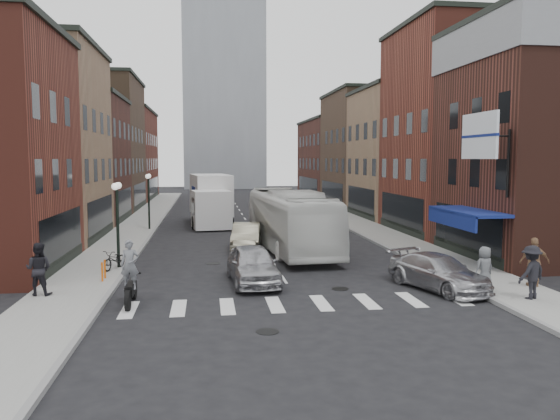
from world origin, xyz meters
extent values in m
plane|color=black|center=(0.00, 0.00, 0.00)|extent=(160.00, 160.00, 0.00)
cube|color=gray|center=(-8.50, 22.00, 0.07)|extent=(3.00, 74.00, 0.15)
cube|color=gray|center=(8.50, 22.00, 0.07)|extent=(3.00, 74.00, 0.15)
cube|color=gray|center=(-7.00, 22.00, 0.00)|extent=(0.20, 74.00, 0.16)
cube|color=gray|center=(7.00, 22.00, 0.00)|extent=(0.20, 74.00, 0.16)
cube|color=silver|center=(0.00, -3.00, 0.00)|extent=(12.00, 2.20, 0.01)
cube|color=black|center=(-10.02, 4.50, 1.60)|extent=(0.08, 7.20, 2.20)
cube|color=#A47B5A|center=(-15.00, 14.00, 6.00)|extent=(10.00, 10.00, 12.00)
cube|color=black|center=(-10.02, 14.00, 1.60)|extent=(0.08, 8.00, 2.20)
cube|color=black|center=(-15.00, 14.00, 12.15)|extent=(10.30, 10.20, 0.30)
cube|color=#421F17|center=(-15.00, 24.00, 5.00)|extent=(10.00, 10.00, 10.00)
cube|color=black|center=(-10.02, 24.00, 1.60)|extent=(0.08, 8.00, 2.20)
cube|color=black|center=(-15.00, 24.00, 10.15)|extent=(10.30, 10.20, 0.30)
cube|color=#4C3726|center=(-15.00, 35.00, 6.50)|extent=(10.00, 12.00, 13.00)
cube|color=black|center=(-10.02, 35.00, 1.60)|extent=(0.08, 9.60, 2.20)
cube|color=black|center=(-15.00, 35.00, 13.15)|extent=(10.30, 12.20, 0.30)
cube|color=maroon|center=(-15.00, 49.00, 5.50)|extent=(10.00, 16.00, 11.00)
cube|color=black|center=(-10.02, 49.00, 1.60)|extent=(0.08, 12.80, 2.20)
cube|color=black|center=(-15.00, 49.00, 11.15)|extent=(10.30, 16.20, 0.30)
cube|color=#421F17|center=(15.00, 4.50, 6.00)|extent=(10.00, 9.00, 12.00)
cube|color=black|center=(10.02, 4.50, 1.60)|extent=(0.08, 7.20, 2.20)
cube|color=maroon|center=(15.00, 14.00, 7.00)|extent=(10.00, 10.00, 14.00)
cube|color=black|center=(10.02, 14.00, 1.60)|extent=(0.08, 8.00, 2.20)
cube|color=black|center=(15.00, 14.00, 14.15)|extent=(10.30, 10.20, 0.30)
cube|color=#A47B5A|center=(15.00, 24.00, 5.50)|extent=(10.00, 10.00, 11.00)
cube|color=black|center=(10.02, 24.00, 1.60)|extent=(0.08, 8.00, 2.20)
cube|color=black|center=(15.00, 24.00, 11.15)|extent=(10.30, 10.20, 0.30)
cube|color=#4C3726|center=(15.00, 35.00, 6.00)|extent=(10.00, 12.00, 12.00)
cube|color=black|center=(10.02, 35.00, 1.60)|extent=(0.08, 9.60, 2.20)
cube|color=black|center=(15.00, 35.00, 12.15)|extent=(10.30, 12.20, 0.30)
cube|color=#421F17|center=(15.00, 49.00, 5.00)|extent=(10.00, 16.00, 10.00)
cube|color=black|center=(10.02, 49.00, 1.60)|extent=(0.08, 12.80, 2.20)
cube|color=black|center=(15.00, 49.00, 10.15)|extent=(10.30, 16.20, 0.30)
cube|color=navy|center=(9.10, 2.50, 2.70)|extent=(1.80, 5.00, 0.15)
cube|color=navy|center=(8.25, 2.50, 2.35)|extent=(0.10, 5.00, 0.70)
cylinder|color=black|center=(9.90, 0.50, 5.00)|extent=(0.12, 0.12, 3.00)
cylinder|color=black|center=(9.20, 0.50, 6.20)|extent=(1.40, 0.08, 0.08)
cube|color=silver|center=(8.50, 0.50, 6.20)|extent=(0.12, 3.00, 2.00)
cube|color=#9399A0|center=(0.00, 78.00, 25.00)|extent=(14.00, 14.00, 50.00)
cylinder|color=black|center=(-7.40, 4.00, 2.00)|extent=(0.14, 0.14, 4.00)
cylinder|color=black|center=(-7.40, 4.00, 4.00)|extent=(0.06, 0.90, 0.06)
sphere|color=white|center=(-7.40, 3.55, 3.95)|extent=(0.32, 0.32, 0.32)
sphere|color=white|center=(-7.40, 4.45, 3.95)|extent=(0.32, 0.32, 0.32)
cylinder|color=black|center=(-7.40, 18.00, 2.00)|extent=(0.14, 0.14, 4.00)
cylinder|color=black|center=(-7.40, 18.00, 4.00)|extent=(0.06, 0.90, 0.06)
sphere|color=white|center=(-7.40, 17.55, 3.95)|extent=(0.32, 0.32, 0.32)
sphere|color=white|center=(-7.40, 18.45, 3.95)|extent=(0.32, 0.32, 0.32)
cylinder|color=#D8590C|center=(-7.60, 1.00, 0.55)|extent=(0.08, 0.08, 0.80)
cylinder|color=#D8590C|center=(-7.60, 1.60, 0.55)|extent=(0.08, 0.08, 0.80)
cube|color=silver|center=(-2.94, 18.13, 1.49)|extent=(3.01, 3.20, 2.76)
cube|color=black|center=(-2.94, 18.13, 1.77)|extent=(2.88, 1.89, 1.21)
cube|color=silver|center=(-2.94, 22.33, 2.32)|extent=(3.50, 6.06, 3.20)
cube|color=navy|center=(-2.94, 22.33, 2.32)|extent=(3.07, 2.56, 1.32)
cube|color=black|center=(-2.94, 22.11, 0.50)|extent=(3.36, 7.44, 0.39)
cylinder|color=black|center=(-4.21, 18.35, 0.50)|extent=(0.31, 0.99, 0.99)
cylinder|color=black|center=(-1.67, 18.35, 0.50)|extent=(0.31, 0.99, 0.99)
cylinder|color=black|center=(-4.21, 22.11, 0.50)|extent=(0.31, 0.99, 0.99)
cylinder|color=black|center=(-1.67, 22.11, 0.50)|extent=(0.31, 0.99, 0.99)
cylinder|color=black|center=(-4.21, 24.31, 0.50)|extent=(0.31, 0.99, 0.99)
cylinder|color=black|center=(-1.67, 24.31, 0.50)|extent=(0.31, 0.99, 0.99)
cylinder|color=black|center=(-6.01, -1.48, 0.35)|extent=(0.15, 0.71, 0.71)
cylinder|color=black|center=(-6.01, -3.09, 0.35)|extent=(0.15, 0.71, 0.71)
cube|color=black|center=(-6.01, -2.29, 0.59)|extent=(0.27, 1.29, 0.38)
cube|color=black|center=(-6.01, -1.70, 1.02)|extent=(0.59, 0.07, 0.06)
imported|color=slate|center=(-6.01, -2.40, 1.48)|extent=(0.65, 0.43, 1.77)
imported|color=silver|center=(1.42, 8.46, 1.72)|extent=(3.74, 12.51, 3.44)
imported|color=#ABABB0|center=(-1.40, 0.47, 0.80)|extent=(2.18, 4.80, 1.60)
imported|color=#B3AC91|center=(-1.01, 9.34, 0.74)|extent=(2.12, 4.64, 1.47)
imported|color=#B3B3B8|center=(5.87, -1.59, 0.69)|extent=(3.37, 5.14, 1.39)
imported|color=black|center=(-7.50, 3.52, 0.60)|extent=(1.20, 1.81, 0.90)
imported|color=black|center=(-9.50, -1.02, 1.14)|extent=(1.03, 0.69, 1.97)
imported|color=black|center=(8.34, -3.97, 1.13)|extent=(1.41, 1.08, 1.96)
imported|color=#946D4B|center=(9.60, -2.19, 1.13)|extent=(1.24, 0.80, 1.96)
imported|color=#595C61|center=(7.40, -2.37, 0.99)|extent=(0.93, 0.72, 1.68)
camera|label=1|loc=(-3.28, -21.98, 5.23)|focal=35.00mm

